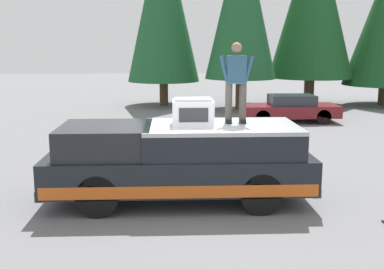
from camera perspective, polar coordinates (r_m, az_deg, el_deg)
The scene contains 6 objects.
ground_plane at distance 10.13m, azimuth 0.16°, elevation -8.36°, with size 90.00×90.00×0.00m, color slate.
pickup_truck at distance 10.14m, azimuth -1.53°, elevation -3.19°, with size 2.01×5.54×1.65m.
compressor_unit at distance 9.90m, azimuth 0.09°, elevation 2.69°, with size 0.65×0.84×0.56m.
person_on_truck_bed at distance 10.16m, azimuth 5.26°, elevation 6.40°, with size 0.29×0.72×1.69m.
parked_car_maroon at distance 20.99m, azimuth 11.51°, elevation 3.05°, with size 1.64×4.10×1.16m.
conifer_center_left at distance 24.71m, azimuth 5.88°, elevation 15.57°, with size 3.57×3.57×9.28m.
Camera 1 is at (-9.56, 0.47, 3.32)m, focal length 44.95 mm.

